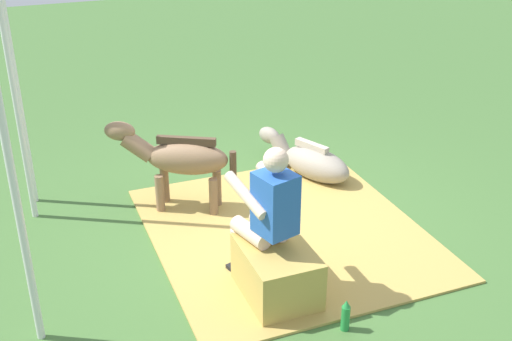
# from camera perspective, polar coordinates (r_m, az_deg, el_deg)

# --- Properties ---
(ground_plane) EXTENTS (24.00, 24.00, 0.00)m
(ground_plane) POSITION_cam_1_polar(r_m,az_deg,el_deg) (6.59, 0.92, -4.45)
(ground_plane) COLOR #426B33
(hay_patch) EXTENTS (2.80, 2.55, 0.02)m
(hay_patch) POSITION_cam_1_polar(r_m,az_deg,el_deg) (6.39, 2.66, -5.40)
(hay_patch) COLOR tan
(hay_patch) RESTS_ON ground
(hay_bale) EXTENTS (0.74, 0.55, 0.45)m
(hay_bale) POSITION_cam_1_polar(r_m,az_deg,el_deg) (5.42, 1.83, -8.98)
(hay_bale) COLOR tan
(hay_bale) RESTS_ON ground
(person_seated) EXTENTS (0.71, 0.53, 1.33)m
(person_seated) POSITION_cam_1_polar(r_m,az_deg,el_deg) (5.27, 0.93, -3.60)
(person_seated) COLOR beige
(person_seated) RESTS_ON ground
(pony_standing) EXTENTS (0.82, 1.22, 0.95)m
(pony_standing) POSITION_cam_1_polar(r_m,az_deg,el_deg) (6.59, -6.83, 1.07)
(pony_standing) COLOR #8C6B4C
(pony_standing) RESTS_ON ground
(pony_lying) EXTENTS (1.33, 0.80, 0.42)m
(pony_lying) POSITION_cam_1_polar(r_m,az_deg,el_deg) (7.44, 4.77, 0.84)
(pony_lying) COLOR gray
(pony_lying) RESTS_ON ground
(soda_bottle) EXTENTS (0.07, 0.07, 0.27)m
(soda_bottle) POSITION_cam_1_polar(r_m,az_deg,el_deg) (5.17, 7.89, -12.53)
(soda_bottle) COLOR #268C3F
(soda_bottle) RESTS_ON ground
(tent_pole_left) EXTENTS (0.06, 0.06, 2.47)m
(tent_pole_left) POSITION_cam_1_polar(r_m,az_deg,el_deg) (4.74, -20.42, -2.05)
(tent_pole_left) COLOR silver
(tent_pole_left) RESTS_ON ground
(tent_pole_right) EXTENTS (0.06, 0.06, 2.47)m
(tent_pole_right) POSITION_cam_1_polar(r_m,az_deg,el_deg) (6.89, -20.28, 6.59)
(tent_pole_right) COLOR silver
(tent_pole_right) RESTS_ON ground
(tent_pole_mid) EXTENTS (0.06, 0.06, 2.47)m
(tent_pole_mid) POSITION_cam_1_polar(r_m,az_deg,el_deg) (6.56, -20.38, 5.65)
(tent_pole_mid) COLOR silver
(tent_pole_mid) RESTS_ON ground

